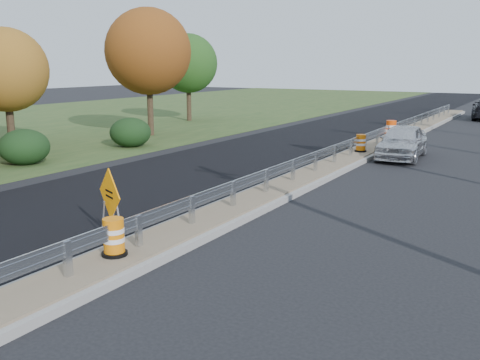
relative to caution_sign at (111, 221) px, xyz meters
The scene contains 15 objects.
ground 5.59m from the caution_sign, 75.40° to the left, with size 140.00×140.00×0.00m, color black.
grass_verge_near 27.34m from the caution_sign, 145.73° to the left, with size 30.00×120.00×0.03m, color #2E491F.
milled_overlay 15.69m from the caution_sign, 101.01° to the left, with size 7.20×120.00×0.01m, color black.
median 13.47m from the caution_sign, 84.01° to the left, with size 1.60×55.00×0.23m.
guardrail 14.47m from the caution_sign, 84.43° to the left, with size 0.10×46.15×0.72m.
hedge_mid 11.45m from the caution_sign, 151.88° to the left, with size 2.09×2.09×1.52m, color black.
hedge_north 14.90m from the caution_sign, 130.10° to the left, with size 2.09×2.09×1.52m, color black.
tree_near_yellow 15.85m from the caution_sign, 151.46° to the left, with size 3.96×3.96×5.88m.
tree_near_red 19.77m from the caution_sign, 126.99° to the left, with size 4.95×4.95×7.35m.
tree_near_back 27.83m from the caution_sign, 121.96° to the left, with size 4.29×4.29×6.37m.
caution_sign is the anchor object (origin of this frame).
barrel_median_near 1.89m from the caution_sign, 44.24° to the right, with size 0.54×0.54×0.80m.
barrel_median_mid 14.64m from the caution_sign, 84.25° to the left, with size 0.54×0.54×0.79m.
barrel_median_far 19.84m from the caution_sign, 85.86° to the left, with size 0.66×0.66×0.97m.
car_silver 15.41m from the caution_sign, 77.98° to the left, with size 1.79×4.46×1.52m, color silver.
Camera 1 is at (7.63, -14.53, 4.15)m, focal length 40.00 mm.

